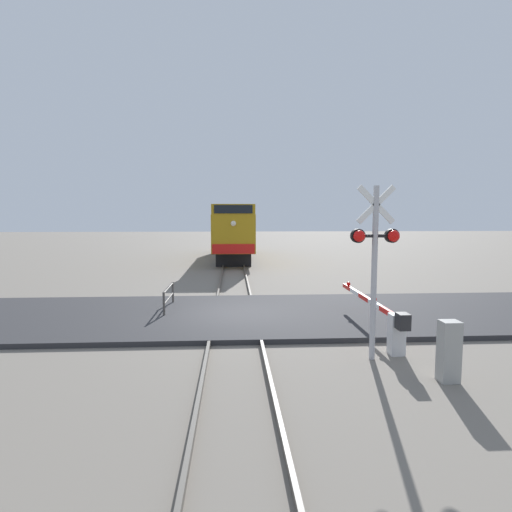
{
  "coord_description": "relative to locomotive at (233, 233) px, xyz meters",
  "views": [
    {
      "loc": [
        -0.06,
        -14.06,
        3.54
      ],
      "look_at": [
        1.02,
        4.57,
        1.71
      ],
      "focal_mm": 28.61,
      "sensor_mm": 36.0,
      "label": 1
    }
  ],
  "objects": [
    {
      "name": "crossing_signal",
      "position": [
        3.38,
        -24.04,
        0.5
      ],
      "size": [
        1.18,
        0.33,
        4.29
      ],
      "color": "#ADADB2",
      "rests_on": "ground_plane"
    },
    {
      "name": "guard_railing",
      "position": [
        -2.42,
        -18.76,
        -1.57
      ],
      "size": [
        0.08,
        2.19,
        0.95
      ],
      "color": "#4C4742",
      "rests_on": "ground_plane"
    },
    {
      "name": "ground_plane",
      "position": [
        0.0,
        -19.61,
        -2.18
      ],
      "size": [
        160.0,
        160.0,
        0.0
      ],
      "primitive_type": "plane",
      "color": "slate"
    },
    {
      "name": "locomotive",
      "position": [
        0.0,
        0.0,
        0.0
      ],
      "size": [
        2.93,
        14.92,
        4.32
      ],
      "color": "black",
      "rests_on": "ground_plane"
    },
    {
      "name": "rail_track_right",
      "position": [
        0.72,
        -19.61,
        -2.11
      ],
      "size": [
        0.08,
        80.0,
        0.15
      ],
      "primitive_type": "cube",
      "color": "#59544C",
      "rests_on": "ground_plane"
    },
    {
      "name": "crossing_gate",
      "position": [
        4.11,
        -23.04,
        -1.46
      ],
      "size": [
        0.36,
        5.49,
        1.17
      ],
      "color": "silver",
      "rests_on": "ground_plane"
    },
    {
      "name": "rail_track_left",
      "position": [
        -0.72,
        -19.61,
        -2.11
      ],
      "size": [
        0.08,
        80.0,
        0.15
      ],
      "primitive_type": "cube",
      "color": "#59544C",
      "rests_on": "ground_plane"
    },
    {
      "name": "road_surface",
      "position": [
        0.0,
        -19.61,
        -2.11
      ],
      "size": [
        36.0,
        6.33,
        0.16
      ],
      "primitive_type": "cube",
      "color": "#2D2D30",
      "rests_on": "ground_plane"
    },
    {
      "name": "utility_cabinet",
      "position": [
        4.54,
        -25.48,
        -1.52
      ],
      "size": [
        0.4,
        0.35,
        1.32
      ],
      "primitive_type": "cube",
      "color": "#999993",
      "rests_on": "ground_plane"
    }
  ]
}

